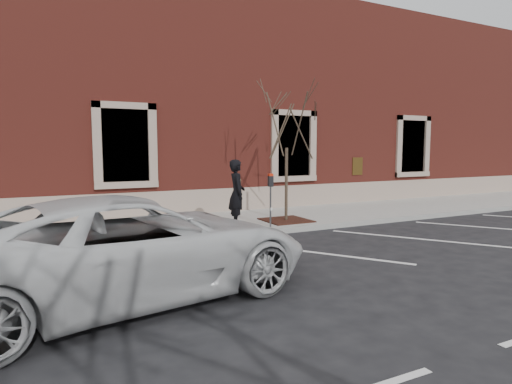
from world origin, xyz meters
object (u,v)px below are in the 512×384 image
man (237,193)px  white_truck (132,247)px  sapling (287,127)px  parking_meter (271,190)px

man → white_truck: (-3.58, -4.05, -0.28)m
sapling → white_truck: (-5.30, -4.28, -2.12)m
man → white_truck: size_ratio=0.32×
parking_meter → sapling: sapling is taller
man → white_truck: bearing=152.1°
parking_meter → white_truck: size_ratio=0.26×
sapling → white_truck: bearing=-141.0°
parking_meter → white_truck: bearing=-136.3°
parking_meter → sapling: 2.07m
parking_meter → white_truck: parking_meter is taller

